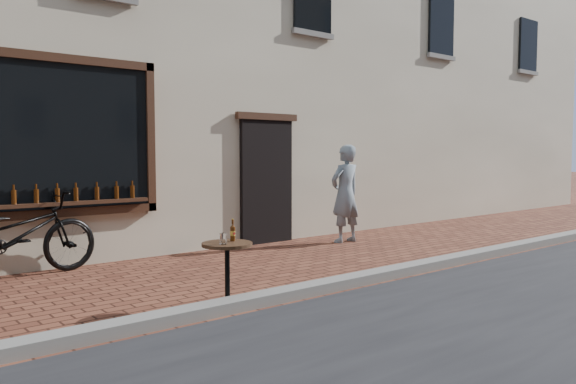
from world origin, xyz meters
TOP-DOWN VIEW (x-y plane):
  - ground at (0.00, 0.00)m, footprint 90.00×90.00m
  - kerb at (0.00, 0.20)m, footprint 90.00×0.25m
  - cargo_bicycle at (-2.39, 3.19)m, footprint 2.52×0.99m
  - bistro_table at (-0.96, 0.35)m, footprint 0.53×0.53m
  - pedestrian at (3.05, 2.62)m, footprint 0.65×0.43m

SIDE VIEW (x-z plane):
  - ground at x=0.00m, z-range 0.00..0.00m
  - kerb at x=0.00m, z-range 0.00..0.12m
  - bistro_table at x=-0.96m, z-range 0.03..0.94m
  - cargo_bicycle at x=-2.39m, z-range -0.03..1.17m
  - pedestrian at x=3.05m, z-range 0.00..1.76m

